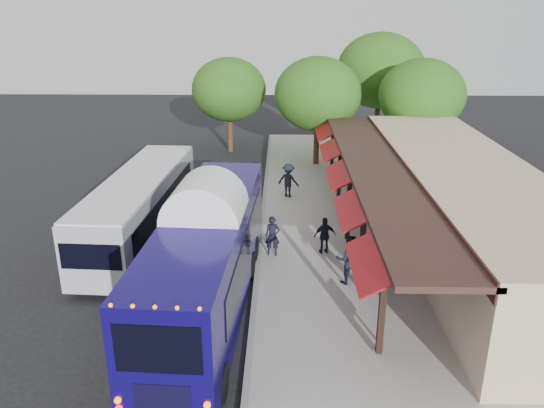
% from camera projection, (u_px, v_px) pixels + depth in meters
% --- Properties ---
extents(ground, '(90.00, 90.00, 0.00)m').
position_uv_depth(ground, '(255.00, 289.00, 19.18)').
color(ground, black).
rests_on(ground, ground).
extents(sidewalk, '(10.00, 40.00, 0.15)m').
position_uv_depth(sidewalk, '(375.00, 242.00, 22.81)').
color(sidewalk, '#9E9B93').
rests_on(sidewalk, ground).
extents(curb, '(0.20, 40.00, 0.16)m').
position_uv_depth(curb, '(260.00, 241.00, 22.90)').
color(curb, gray).
rests_on(curb, ground).
extents(station_shelter, '(8.15, 20.00, 3.60)m').
position_uv_depth(station_shelter, '(459.00, 204.00, 22.13)').
color(station_shelter, '#C8AC8B').
rests_on(station_shelter, ground).
extents(coach_bus, '(3.09, 11.69, 3.70)m').
position_uv_depth(coach_bus, '(208.00, 255.00, 17.27)').
color(coach_bus, '#0F0754').
rests_on(coach_bus, ground).
extents(city_bus, '(2.91, 10.88, 2.89)m').
position_uv_depth(city_bus, '(140.00, 205.00, 22.70)').
color(city_bus, gray).
rests_on(city_bus, ground).
extents(ped_a, '(0.61, 0.41, 1.64)m').
position_uv_depth(ped_a, '(273.00, 236.00, 21.18)').
color(ped_a, black).
rests_on(ped_a, sidewalk).
extents(ped_b, '(0.94, 0.75, 1.86)m').
position_uv_depth(ped_b, '(348.00, 259.00, 18.99)').
color(ped_b, black).
rests_on(ped_b, sidewalk).
extents(ped_c, '(0.96, 0.57, 1.54)m').
position_uv_depth(ped_c, '(325.00, 235.00, 21.38)').
color(ped_c, black).
rests_on(ped_c, sidewalk).
extents(ped_d, '(1.33, 1.07, 1.80)m').
position_uv_depth(ped_d, '(288.00, 180.00, 27.75)').
color(ped_d, black).
rests_on(ped_d, sidewalk).
extents(sign_board, '(0.21, 0.47, 1.08)m').
position_uv_depth(sign_board, '(383.00, 324.00, 15.45)').
color(sign_board, black).
rests_on(sign_board, sidewalk).
extents(tree_left, '(5.33, 5.33, 6.83)m').
position_uv_depth(tree_left, '(318.00, 94.00, 32.42)').
color(tree_left, '#382314').
rests_on(tree_left, ground).
extents(tree_mid, '(6.24, 6.24, 7.99)m').
position_uv_depth(tree_mid, '(380.00, 71.00, 37.50)').
color(tree_mid, '#382314').
rests_on(tree_mid, ground).
extents(tree_right, '(5.26, 5.26, 6.73)m').
position_uv_depth(tree_right, '(422.00, 96.00, 32.34)').
color(tree_right, '#382314').
rests_on(tree_right, ground).
extents(tree_far, '(5.04, 5.04, 6.46)m').
position_uv_depth(tree_far, '(229.00, 90.00, 35.90)').
color(tree_far, '#382314').
rests_on(tree_far, ground).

